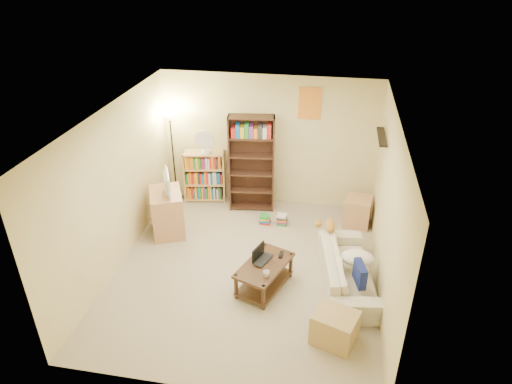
% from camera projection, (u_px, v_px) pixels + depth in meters
% --- Properties ---
extents(room, '(4.50, 4.54, 2.52)m').
position_uv_depth(room, '(245.00, 177.00, 6.39)').
color(room, '#BFAD8F').
rests_on(room, ground).
extents(sofa, '(2.02, 1.25, 0.53)m').
position_uv_depth(sofa, '(348.00, 270.00, 6.73)').
color(sofa, beige).
rests_on(sofa, ground).
extents(navy_pillow, '(0.19, 0.36, 0.31)m').
position_uv_depth(navy_pillow, '(360.00, 274.00, 6.27)').
color(navy_pillow, navy).
rests_on(navy_pillow, sofa).
extents(cream_blanket, '(0.48, 0.35, 0.21)m').
position_uv_depth(cream_blanket, '(357.00, 258.00, 6.68)').
color(cream_blanket, white).
rests_on(cream_blanket, sofa).
extents(tabby_cat, '(0.42, 0.20, 0.14)m').
position_uv_depth(tabby_cat, '(328.00, 225.00, 7.18)').
color(tabby_cat, '#BF7E28').
rests_on(tabby_cat, sofa).
extents(coffee_table, '(0.83, 1.07, 0.42)m').
position_uv_depth(coffee_table, '(264.00, 272.00, 6.66)').
color(coffee_table, '#412619').
rests_on(coffee_table, ground).
extents(laptop, '(0.52, 0.47, 0.03)m').
position_uv_depth(laptop, '(266.00, 261.00, 6.63)').
color(laptop, black).
rests_on(laptop, coffee_table).
extents(laptop_screen, '(0.12, 0.30, 0.21)m').
position_uv_depth(laptop_screen, '(258.00, 252.00, 6.64)').
color(laptop_screen, white).
rests_on(laptop_screen, laptop).
extents(mug, '(0.16, 0.16, 0.09)m').
position_uv_depth(mug, '(266.00, 274.00, 6.33)').
color(mug, silver).
rests_on(mug, coffee_table).
extents(tv_remote, '(0.06, 0.17, 0.02)m').
position_uv_depth(tv_remote, '(281.00, 255.00, 6.78)').
color(tv_remote, black).
rests_on(tv_remote, coffee_table).
extents(tv_stand, '(0.77, 0.88, 0.78)m').
position_uv_depth(tv_stand, '(167.00, 212.00, 7.91)').
color(tv_stand, tan).
rests_on(tv_stand, ground).
extents(television, '(0.70, 0.55, 0.37)m').
position_uv_depth(television, '(164.00, 183.00, 7.64)').
color(television, black).
rests_on(television, tv_stand).
extents(tall_bookshelf, '(0.86, 0.37, 1.85)m').
position_uv_depth(tall_bookshelf, '(252.00, 162.00, 8.36)').
color(tall_bookshelf, '#422219').
rests_on(tall_bookshelf, ground).
extents(short_bookshelf, '(0.83, 0.45, 1.02)m').
position_uv_depth(short_bookshelf, '(205.00, 176.00, 8.88)').
color(short_bookshelf, tan).
rests_on(short_bookshelf, ground).
extents(desk_fan, '(0.36, 0.20, 0.46)m').
position_uv_depth(desk_fan, '(205.00, 142.00, 8.48)').
color(desk_fan, silver).
rests_on(desk_fan, short_bookshelf).
extents(floor_lamp, '(0.30, 0.30, 1.78)m').
position_uv_depth(floor_lamp, '(171.00, 132.00, 8.46)').
color(floor_lamp, black).
rests_on(floor_lamp, ground).
extents(side_table, '(0.52, 0.52, 0.52)m').
position_uv_depth(side_table, '(357.00, 211.00, 8.20)').
color(side_table, tan).
rests_on(side_table, ground).
extents(end_cabinet, '(0.65, 0.59, 0.44)m').
position_uv_depth(end_cabinet, '(335.00, 328.00, 5.78)').
color(end_cabinet, tan).
rests_on(end_cabinet, ground).
extents(book_stacks, '(0.50, 0.18, 0.21)m').
position_uv_depth(book_stacks, '(274.00, 220.00, 8.27)').
color(book_stacks, red).
rests_on(book_stacks, ground).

